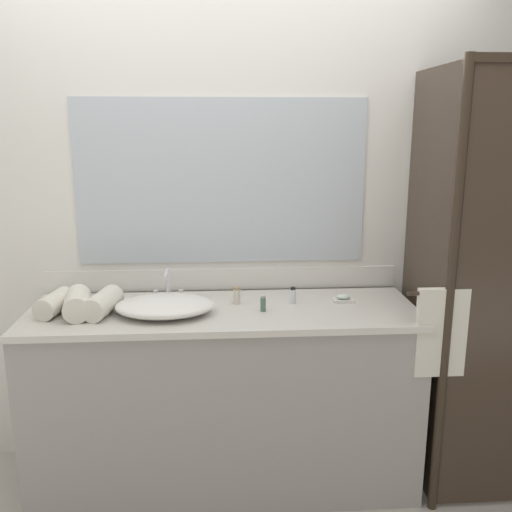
{
  "coord_description": "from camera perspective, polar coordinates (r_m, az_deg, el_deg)",
  "views": [
    {
      "loc": [
        -0.01,
        -2.42,
        1.73
      ],
      "look_at": [
        0.15,
        0.0,
        1.15
      ],
      "focal_mm": 38.54,
      "sensor_mm": 36.0,
      "label": 1
    }
  ],
  "objects": [
    {
      "name": "amenity_bottle_body_wash",
      "position": [
        2.63,
        3.83,
        -4.13
      ],
      "size": [
        0.03,
        0.03,
        0.08
      ],
      "color": "silver",
      "rests_on": "vanity_cabinet"
    },
    {
      "name": "rolled_towel_near_edge",
      "position": [
        2.64,
        -20.19,
        -4.63
      ],
      "size": [
        0.14,
        0.23,
        0.1
      ],
      "primitive_type": "cylinder",
      "rotation": [
        1.57,
        0.0,
        -0.18
      ],
      "color": "silver",
      "rests_on": "vanity_cabinet"
    },
    {
      "name": "vanity_cabinet",
      "position": [
        2.74,
        -3.24,
        -14.36
      ],
      "size": [
        1.8,
        0.58,
        0.9
      ],
      "color": "#9E9993",
      "rests_on": "ground_plane"
    },
    {
      "name": "faucet",
      "position": [
        2.66,
        -9.11,
        -3.59
      ],
      "size": [
        0.17,
        0.16,
        0.17
      ],
      "color": "silver",
      "rests_on": "vanity_cabinet"
    },
    {
      "name": "soap_dish",
      "position": [
        2.69,
        9.03,
        -4.39
      ],
      "size": [
        0.1,
        0.07,
        0.04
      ],
      "color": "silver",
      "rests_on": "vanity_cabinet"
    },
    {
      "name": "sink_basin",
      "position": [
        2.51,
        -9.44,
        -5.11
      ],
      "size": [
        0.44,
        0.32,
        0.08
      ],
      "primitive_type": "ellipsoid",
      "color": "white",
      "rests_on": "vanity_cabinet"
    },
    {
      "name": "amenity_bottle_shampoo",
      "position": [
        2.61,
        -2.01,
        -4.17
      ],
      "size": [
        0.03,
        0.03,
        0.08
      ],
      "color": "silver",
      "rests_on": "vanity_cabinet"
    },
    {
      "name": "rolled_towel_far_edge",
      "position": [
        2.56,
        -15.6,
        -4.74
      ],
      "size": [
        0.15,
        0.26,
        0.11
      ],
      "primitive_type": "cylinder",
      "rotation": [
        1.57,
        0.0,
        -0.21
      ],
      "color": "silver",
      "rests_on": "vanity_cabinet"
    },
    {
      "name": "amenity_bottle_lotion",
      "position": [
        2.51,
        0.74,
        -4.96
      ],
      "size": [
        0.03,
        0.03,
        0.08
      ],
      "color": "#4C7056",
      "rests_on": "vanity_cabinet"
    },
    {
      "name": "wall_back_with_mirror",
      "position": [
        2.8,
        -3.56,
        4.63
      ],
      "size": [
        4.4,
        0.06,
        2.6
      ],
      "color": "silver",
      "rests_on": "ground_plane"
    },
    {
      "name": "ground_plane",
      "position": [
        2.97,
        -3.12,
        -22.16
      ],
      "size": [
        8.0,
        8.0,
        0.0
      ],
      "primitive_type": "plane",
      "color": "#B7B2A8"
    },
    {
      "name": "rolled_towel_middle",
      "position": [
        2.57,
        -18.06,
        -4.7
      ],
      "size": [
        0.16,
        0.25,
        0.11
      ],
      "primitive_type": "cylinder",
      "rotation": [
        1.57,
        0.0,
        0.19
      ],
      "color": "silver",
      "rests_on": "vanity_cabinet"
    }
  ]
}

